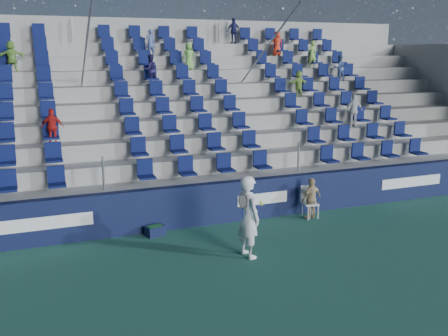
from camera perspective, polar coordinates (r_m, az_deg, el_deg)
The scene contains 7 objects.
ground at distance 11.88m, azimuth 4.02°, elevation -10.97°, with size 70.00×70.00×0.00m, color #2B654F.
sponsor_wall at distance 14.40m, azimuth -1.23°, elevation -4.04°, with size 24.00×0.32×1.20m.
grandstand at distance 18.84m, azimuth -6.55°, elevation 4.72°, with size 24.00×8.17×6.63m.
tennis_player at distance 11.98m, azimuth 2.80°, elevation -5.56°, with size 0.70×0.80×2.01m.
line_judge_chair at distance 15.17m, azimuth 9.67°, elevation -3.55°, with size 0.48×0.50×0.96m.
line_judge at distance 15.03m, azimuth 9.97°, elevation -3.43°, with size 0.73×0.30×1.24m, color tan.
ball_bin at distance 13.70m, azimuth -7.90°, elevation -7.06°, with size 0.56×0.45×0.28m.
Camera 1 is at (-4.65, -9.81, 4.82)m, focal length 40.00 mm.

